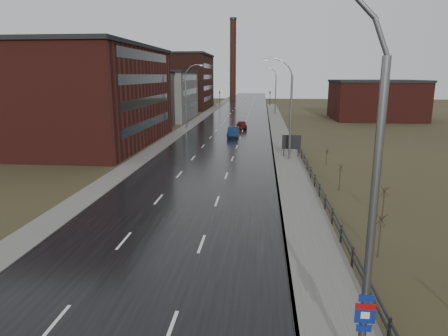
% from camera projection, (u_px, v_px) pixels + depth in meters
% --- Properties ---
extents(road, '(14.00, 300.00, 0.06)m').
position_uv_depth(road, '(229.00, 131.00, 69.66)').
color(road, black).
rests_on(road, ground).
extents(sidewalk_right, '(3.20, 180.00, 0.18)m').
position_uv_depth(sidewalk_right, '(288.00, 161.00, 44.62)').
color(sidewalk_right, '#595651').
rests_on(sidewalk_right, ground).
extents(curb_right, '(0.16, 180.00, 0.18)m').
position_uv_depth(curb_right, '(274.00, 161.00, 44.76)').
color(curb_right, slate).
rests_on(curb_right, ground).
extents(sidewalk_left, '(2.40, 260.00, 0.12)m').
position_uv_depth(sidewalk_left, '(183.00, 130.00, 70.41)').
color(sidewalk_left, '#595651').
rests_on(sidewalk_left, ground).
extents(warehouse_near, '(22.44, 28.56, 13.50)m').
position_uv_depth(warehouse_near, '(71.00, 95.00, 55.52)').
color(warehouse_near, '#471914').
rests_on(warehouse_near, ground).
extents(warehouse_mid, '(16.32, 20.40, 10.50)m').
position_uv_depth(warehouse_mid, '(155.00, 95.00, 87.58)').
color(warehouse_mid, slate).
rests_on(warehouse_mid, ground).
extents(warehouse_far, '(26.52, 24.48, 15.50)m').
position_uv_depth(warehouse_far, '(164.00, 81.00, 116.55)').
color(warehouse_far, '#331611').
rests_on(warehouse_far, ground).
extents(building_right, '(18.36, 16.32, 8.50)m').
position_uv_depth(building_right, '(375.00, 100.00, 87.25)').
color(building_right, '#471914').
rests_on(building_right, ground).
extents(smokestack, '(2.70, 2.70, 30.70)m').
position_uv_depth(smokestack, '(233.00, 59.00, 153.95)').
color(smokestack, '#331611').
rests_on(smokestack, ground).
extents(streetlight_main, '(3.91, 0.29, 12.11)m').
position_uv_depth(streetlight_main, '(362.00, 200.00, 11.28)').
color(streetlight_main, slate).
rests_on(streetlight_main, ground).
extents(streetlight_right_mid, '(3.36, 0.28, 11.35)m').
position_uv_depth(streetlight_right_mid, '(288.00, 109.00, 44.29)').
color(streetlight_right_mid, slate).
rests_on(streetlight_right_mid, ground).
extents(streetlight_left, '(3.36, 0.28, 11.35)m').
position_uv_depth(streetlight_left, '(187.00, 96.00, 70.99)').
color(streetlight_left, slate).
rests_on(streetlight_left, ground).
extents(streetlight_right_far, '(3.36, 0.28, 11.35)m').
position_uv_depth(streetlight_right_far, '(274.00, 91.00, 96.65)').
color(streetlight_right_far, slate).
rests_on(streetlight_right_far, ground).
extents(guardrail, '(0.10, 53.05, 1.10)m').
position_uv_depth(guardrail, '(327.00, 203.00, 28.14)').
color(guardrail, black).
rests_on(guardrail, ground).
extents(shrub_c, '(0.58, 0.62, 2.47)m').
position_uv_depth(shrub_c, '(380.00, 234.00, 21.07)').
color(shrub_c, '#382D23').
rests_on(shrub_c, ground).
extents(shrub_d, '(0.54, 0.57, 2.29)m').
position_uv_depth(shrub_d, '(384.00, 202.00, 26.78)').
color(shrub_d, '#382D23').
rests_on(shrub_d, ground).
extents(shrub_e, '(0.55, 0.58, 2.32)m').
position_uv_depth(shrub_e, '(340.00, 177.00, 33.34)').
color(shrub_e, '#382D23').
rests_on(shrub_e, ground).
extents(shrub_f, '(0.43, 0.45, 1.79)m').
position_uv_depth(shrub_f, '(327.00, 157.00, 42.89)').
color(shrub_f, '#382D23').
rests_on(shrub_f, ground).
extents(billboard, '(2.18, 0.17, 2.71)m').
position_uv_depth(billboard, '(291.00, 143.00, 46.65)').
color(billboard, black).
rests_on(billboard, ground).
extents(traffic_light_left, '(0.58, 2.73, 5.30)m').
position_uv_depth(traffic_light_left, '(220.00, 91.00, 127.53)').
color(traffic_light_left, black).
rests_on(traffic_light_left, ground).
extents(traffic_light_right, '(0.58, 2.73, 5.30)m').
position_uv_depth(traffic_light_right, '(270.00, 91.00, 126.06)').
color(traffic_light_right, black).
rests_on(traffic_light_right, ground).
extents(car_near, '(1.66, 4.75, 1.56)m').
position_uv_depth(car_near, '(233.00, 133.00, 62.13)').
color(car_near, '#0D1E41').
rests_on(car_near, ground).
extents(car_far, '(2.21, 4.46, 1.46)m').
position_uv_depth(car_far, '(242.00, 125.00, 72.16)').
color(car_far, '#52120D').
rests_on(car_far, ground).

